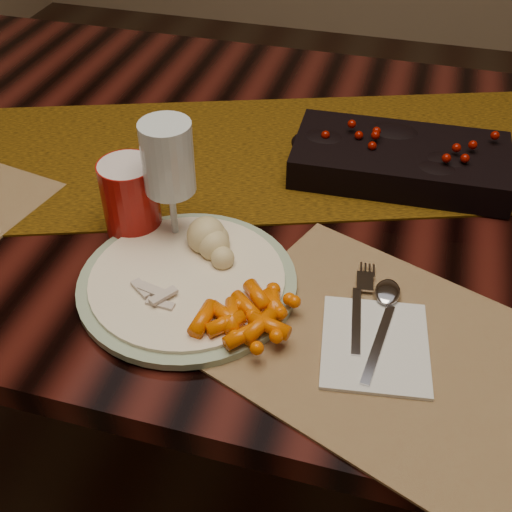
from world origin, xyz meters
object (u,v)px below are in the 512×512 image
(centerpiece, at_px, (401,156))
(napkin, at_px, (375,345))
(dinner_plate, at_px, (187,281))
(turkey_shreds, at_px, (151,293))
(placemat_main, at_px, (397,356))
(baby_carrots, at_px, (235,312))
(mashed_potatoes, at_px, (210,241))
(wine_glass, at_px, (171,187))
(dining_table, at_px, (281,332))
(red_cup, at_px, (131,198))

(centerpiece, distance_m, napkin, 0.38)
(dinner_plate, relative_size, turkey_shreds, 4.21)
(placemat_main, bearing_deg, turkey_shreds, -158.12)
(napkin, bearing_deg, baby_carrots, 176.45)
(centerpiece, height_order, mashed_potatoes, centerpiece)
(centerpiece, relative_size, turkey_shreds, 4.97)
(mashed_potatoes, xyz_separation_m, napkin, (0.24, -0.09, -0.04))
(placemat_main, height_order, baby_carrots, baby_carrots)
(centerpiece, relative_size, mashed_potatoes, 3.81)
(mashed_potatoes, distance_m, wine_glass, 0.09)
(mashed_potatoes, distance_m, turkey_shreds, 0.11)
(mashed_potatoes, relative_size, wine_glass, 0.47)
(dining_table, height_order, centerpiece, centerpiece)
(napkin, height_order, red_cup, red_cup)
(dining_table, bearing_deg, placemat_main, -57.32)
(dinner_plate, distance_m, baby_carrots, 0.10)
(baby_carrots, distance_m, red_cup, 0.25)
(dining_table, distance_m, red_cup, 0.51)
(mashed_potatoes, height_order, red_cup, red_cup)
(centerpiece, distance_m, mashed_potatoes, 0.37)
(dining_table, relative_size, dinner_plate, 6.28)
(dinner_plate, height_order, turkey_shreds, turkey_shreds)
(placemat_main, relative_size, baby_carrots, 3.80)
(turkey_shreds, bearing_deg, napkin, 1.92)
(red_cup, bearing_deg, wine_glass, -6.60)
(dining_table, height_order, red_cup, red_cup)
(wine_glass, bearing_deg, dinner_plate, -59.97)
(dinner_plate, relative_size, mashed_potatoes, 3.23)
(dining_table, bearing_deg, dinner_plate, -102.39)
(turkey_shreds, bearing_deg, mashed_potatoes, 65.11)
(baby_carrots, bearing_deg, mashed_potatoes, 122.80)
(turkey_shreds, relative_size, red_cup, 0.62)
(dining_table, distance_m, wine_glass, 0.53)
(dining_table, xyz_separation_m, wine_glass, (-0.11, -0.21, 0.47))
(mashed_potatoes, bearing_deg, baby_carrots, -57.20)
(placemat_main, distance_m, dinner_plate, 0.28)
(dining_table, distance_m, turkey_shreds, 0.53)
(turkey_shreds, bearing_deg, centerpiece, 55.76)
(placemat_main, bearing_deg, napkin, -170.92)
(red_cup, bearing_deg, centerpiece, 35.56)
(dinner_plate, relative_size, red_cup, 2.59)
(dining_table, relative_size, mashed_potatoes, 20.26)
(wine_glass, bearing_deg, baby_carrots, -46.37)
(wine_glass, bearing_deg, dining_table, 61.48)
(turkey_shreds, xyz_separation_m, wine_glass, (-0.02, 0.13, 0.07))
(placemat_main, bearing_deg, centerpiece, 117.36)
(mashed_potatoes, relative_size, turkey_shreds, 1.30)
(red_cup, bearing_deg, baby_carrots, -36.25)
(dinner_plate, height_order, napkin, dinner_plate)
(baby_carrots, height_order, red_cup, red_cup)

